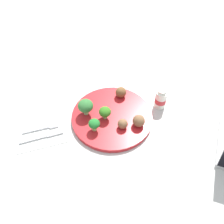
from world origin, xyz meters
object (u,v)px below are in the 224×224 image
(broccoli_floret_back_right, at_px, (94,124))
(broccoli_floret_front_right, at_px, (86,106))
(broccoli_floret_mid_left, at_px, (105,111))
(fork, at_px, (43,127))
(yogurt_bottle, at_px, (161,99))
(knife, at_px, (44,136))
(plate, at_px, (112,117))
(meatball_front_right, at_px, (121,92))
(meatball_front_left, at_px, (123,124))
(napkin, at_px, (41,133))
(meatball_back_left, at_px, (139,121))

(broccoli_floret_back_right, bearing_deg, broccoli_floret_front_right, 95.21)
(broccoli_floret_mid_left, distance_m, fork, 0.22)
(yogurt_bottle, bearing_deg, fork, 175.34)
(broccoli_floret_back_right, height_order, knife, broccoli_floret_back_right)
(plate, relative_size, meatball_front_right, 7.13)
(fork, relative_size, knife, 0.83)
(meatball_front_left, bearing_deg, broccoli_floret_mid_left, 124.54)
(napkin, xyz_separation_m, fork, (0.01, 0.02, 0.00))
(plate, bearing_deg, meatball_back_left, -42.98)
(fork, distance_m, knife, 0.04)
(napkin, bearing_deg, knife, -70.42)
(meatball_front_right, bearing_deg, yogurt_bottle, -32.33)
(broccoli_floret_mid_left, height_order, meatball_back_left, broccoli_floret_mid_left)
(broccoli_floret_mid_left, bearing_deg, broccoli_floret_back_right, -140.67)
(broccoli_floret_front_right, bearing_deg, broccoli_floret_mid_left, -33.57)
(meatball_back_left, distance_m, napkin, 0.33)
(broccoli_floret_front_right, bearing_deg, fork, -178.25)
(broccoli_floret_mid_left, relative_size, meatball_back_left, 1.14)
(meatball_front_left, bearing_deg, broccoli_floret_front_right, 134.91)
(plate, xyz_separation_m, broccoli_floret_front_right, (-0.08, 0.04, 0.05))
(broccoli_floret_back_right, relative_size, meatball_front_left, 1.36)
(knife, bearing_deg, yogurt_bottle, 0.20)
(broccoli_floret_back_right, distance_m, fork, 0.18)
(broccoli_floret_mid_left, bearing_deg, meatball_back_left, -35.86)
(napkin, height_order, knife, knife)
(meatball_back_left, distance_m, meatball_front_left, 0.05)
(meatball_front_right, bearing_deg, meatball_back_left, -86.41)
(meatball_front_right, xyz_separation_m, yogurt_bottle, (0.12, -0.08, 0.00))
(broccoli_floret_back_right, height_order, yogurt_bottle, yogurt_bottle)
(meatball_front_left, distance_m, napkin, 0.27)
(broccoli_floret_back_right, xyz_separation_m, meatball_back_left, (0.14, -0.03, -0.01))
(broccoli_floret_back_right, relative_size, knife, 0.32)
(napkin, bearing_deg, meatball_front_right, 11.20)
(broccoli_floret_front_right, distance_m, meatball_front_right, 0.15)
(meatball_front_right, distance_m, napkin, 0.31)
(broccoli_floret_mid_left, xyz_separation_m, meatball_front_right, (0.09, 0.08, -0.01))
(broccoli_floret_front_right, height_order, knife, broccoli_floret_front_right)
(meatball_front_left, bearing_deg, napkin, 163.84)
(broccoli_floret_back_right, bearing_deg, meatball_front_right, 40.34)
(napkin, height_order, fork, fork)
(broccoli_floret_front_right, relative_size, broccoli_floret_back_right, 1.31)
(broccoli_floret_mid_left, relative_size, meatball_front_left, 1.38)
(knife, height_order, yogurt_bottle, yogurt_bottle)
(plate, xyz_separation_m, napkin, (-0.24, 0.02, -0.01))
(meatball_front_right, relative_size, fork, 0.33)
(plate, height_order, napkin, plate)
(meatball_back_left, xyz_separation_m, meatball_front_left, (-0.05, 0.01, -0.00))
(plate, distance_m, yogurt_bottle, 0.19)
(meatball_back_left, xyz_separation_m, yogurt_bottle, (0.11, 0.07, -0.00))
(meatball_front_left, bearing_deg, plate, 106.37)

